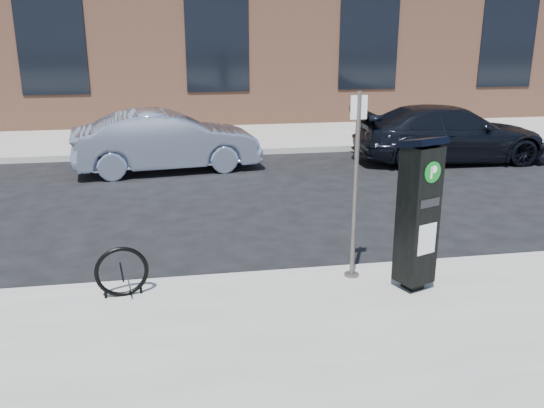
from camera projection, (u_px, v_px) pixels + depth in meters
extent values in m
plane|color=black|center=(295.00, 280.00, 7.68)|extent=(120.00, 120.00, 0.00)
cube|color=gray|center=(215.00, 119.00, 20.84)|extent=(60.00, 12.00, 0.15)
cube|color=#9E9B93|center=(295.00, 276.00, 7.63)|extent=(60.00, 0.12, 0.16)
cube|color=#9E9B93|center=(232.00, 152.00, 15.21)|extent=(60.00, 0.12, 0.16)
cube|color=#975F44|center=(206.00, 7.00, 22.52)|extent=(28.00, 10.00, 8.00)
cube|color=black|center=(51.00, 36.00, 17.27)|extent=(2.00, 0.06, 3.50)
cube|color=black|center=(217.00, 36.00, 18.08)|extent=(2.00, 0.06, 3.50)
cube|color=black|center=(369.00, 35.00, 18.90)|extent=(2.00, 0.06, 3.50)
cube|color=black|center=(509.00, 35.00, 19.71)|extent=(2.00, 0.06, 3.50)
cube|color=black|center=(412.00, 284.00, 7.11)|extent=(0.26, 0.26, 0.10)
cube|color=black|center=(418.00, 215.00, 6.84)|extent=(0.49, 0.47, 1.68)
cube|color=black|center=(423.00, 142.00, 6.59)|extent=(0.55, 0.52, 0.16)
cylinder|color=#086418|center=(433.00, 172.00, 6.53)|extent=(0.24, 0.10, 0.25)
cube|color=white|center=(433.00, 172.00, 6.53)|extent=(0.09, 0.04, 0.14)
cube|color=silver|center=(427.00, 239.00, 6.77)|extent=(0.26, 0.11, 0.38)
cube|color=black|center=(430.00, 203.00, 6.64)|extent=(0.28, 0.12, 0.10)
cylinder|color=#59524E|center=(352.00, 275.00, 7.46)|extent=(0.19, 0.19, 0.03)
cylinder|color=#59524E|center=(355.00, 188.00, 7.11)|extent=(0.06, 0.06, 2.36)
cube|color=silver|center=(359.00, 107.00, 6.82)|extent=(0.21, 0.03, 0.28)
torus|color=black|center=(122.00, 272.00, 6.81)|extent=(0.63, 0.14, 0.63)
cylinder|color=black|center=(105.00, 293.00, 6.82)|extent=(0.03, 0.03, 0.12)
cylinder|color=black|center=(141.00, 289.00, 6.94)|extent=(0.03, 0.03, 0.12)
imported|color=#93A0BB|center=(167.00, 141.00, 13.42)|extent=(4.42, 2.01, 1.41)
imported|color=black|center=(450.00, 134.00, 14.36)|extent=(4.85, 2.07, 1.39)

